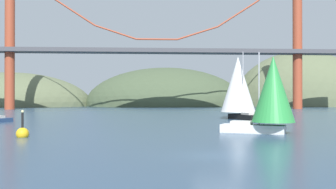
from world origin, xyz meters
The scene contains 8 objects.
ground_plane centered at (0.00, 0.00, 0.00)m, with size 360.00×360.00×0.00m, color #2D4760.
headland_right centered at (60.00, 135.00, 0.00)m, with size 55.91×44.00×44.01m, color #5B6647.
headland_left centered at (-55.00, 135.00, 0.00)m, with size 62.51×44.00×26.12m, color #5B6647.
headland_center centered at (5.00, 135.00, 0.00)m, with size 63.23×44.00×30.22m, color #425138.
suspension_bridge centered at (0.00, 95.00, 19.48)m, with size 120.82×6.00×44.35m.
sailboat_white_mainsail centered at (11.31, 40.91, 5.37)m, with size 6.91×9.67×10.79m.
sailboat_green_sail centered at (8.15, 14.37, 3.99)m, with size 7.76×5.88×7.95m.
channel_buoy centered at (-14.90, 12.21, 0.37)m, with size 1.10×1.10×2.64m.
Camera 1 is at (-4.39, -24.22, 3.53)m, focal length 43.36 mm.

